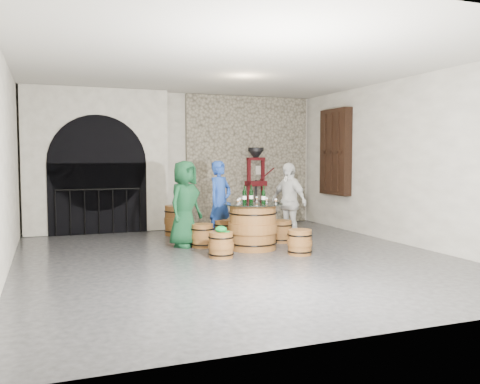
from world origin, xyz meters
name	(u,v)px	position (x,y,z in m)	size (l,w,h in m)	color
ground	(235,257)	(0.00, 0.00, 0.00)	(8.00, 8.00, 0.00)	#29292B
wall_back	(178,160)	(0.00, 4.00, 1.60)	(8.00, 8.00, 0.00)	silver
wall_front	(383,167)	(0.00, -4.00, 1.60)	(8.00, 8.00, 0.00)	silver
wall_left	(4,163)	(-3.50, 0.00, 1.60)	(8.00, 8.00, 0.00)	silver
wall_right	(407,161)	(3.50, 0.00, 1.60)	(8.00, 8.00, 0.00)	silver
ceiling	(235,65)	(0.00, 0.00, 3.20)	(8.00, 8.00, 0.00)	beige
stone_facing_panel	(248,160)	(1.80, 3.94, 1.60)	(3.20, 0.12, 3.18)	#9F957E
arched_opening	(97,162)	(-1.90, 3.74, 1.58)	(3.10, 0.60, 3.19)	silver
shuttered_window	(335,152)	(3.38, 2.40, 1.80)	(0.23, 1.10, 2.00)	black
barrel_table	(253,226)	(0.56, 0.58, 0.42)	(1.10, 1.10, 0.84)	brown
barrel_stool_left	(202,236)	(-0.25, 1.10, 0.22)	(0.44, 0.44, 0.44)	brown
barrel_stool_far	(225,231)	(0.34, 1.51, 0.22)	(0.44, 0.44, 0.44)	brown
barrel_stool_right	(281,231)	(1.38, 1.08, 0.22)	(0.44, 0.44, 0.44)	brown
barrel_stool_near_right	(300,242)	(1.12, -0.20, 0.22)	(0.44, 0.44, 0.44)	brown
barrel_stool_near_left	(221,245)	(-0.24, 0.04, 0.22)	(0.44, 0.44, 0.44)	brown
green_cap	(221,229)	(-0.23, 0.04, 0.48)	(0.24, 0.20, 0.11)	#0B7E2C
person_green	(185,204)	(-0.53, 1.28, 0.81)	(0.79, 0.51, 1.62)	#124223
person_blue	(220,201)	(0.30, 1.68, 0.80)	(0.59, 0.39, 1.61)	#1B3C95
person_white	(289,202)	(1.59, 1.21, 0.79)	(0.92, 0.38, 1.57)	silver
wine_bottle_left	(244,196)	(0.43, 0.67, 0.97)	(0.08, 0.08, 0.32)	black
wine_bottle_center	(263,196)	(0.73, 0.48, 0.97)	(0.08, 0.08, 0.32)	black
wine_bottle_right	(251,196)	(0.58, 0.72, 0.97)	(0.08, 0.08, 0.32)	black
tasting_glass_a	(238,202)	(0.23, 0.47, 0.89)	(0.05, 0.05, 0.10)	#A65E20
tasting_glass_b	(267,200)	(0.85, 0.60, 0.89)	(0.05, 0.05, 0.10)	#A65E20
tasting_glass_c	(242,200)	(0.43, 0.80, 0.89)	(0.05, 0.05, 0.10)	#A65E20
tasting_glass_d	(257,199)	(0.77, 0.90, 0.89)	(0.05, 0.05, 0.10)	#A65E20
tasting_glass_e	(276,201)	(0.90, 0.32, 0.89)	(0.05, 0.05, 0.10)	#A65E20
tasting_glass_f	(240,200)	(0.35, 0.71, 0.89)	(0.05, 0.05, 0.10)	#A65E20
side_barrel	(175,220)	(-0.37, 2.71, 0.32)	(0.48, 0.48, 0.64)	brown
corking_press	(256,180)	(1.90, 3.65, 1.11)	(0.81, 0.50, 1.91)	#510D13
control_box	(258,170)	(2.05, 3.86, 1.35)	(0.18, 0.10, 0.22)	silver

